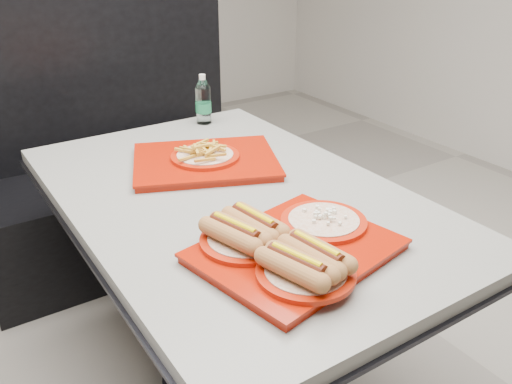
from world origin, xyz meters
TOP-DOWN VIEW (x-y plane):
  - ground at (0.00, 0.00)m, footprint 6.00×6.00m
  - diner_table at (0.00, 0.00)m, footprint 0.92×1.42m
  - booth_bench at (0.00, 1.09)m, footprint 1.30×0.57m
  - tray_near at (-0.07, -0.37)m, footprint 0.51×0.43m
  - tray_far at (0.03, 0.23)m, footprint 0.56×0.51m
  - water_bottle at (0.23, 0.61)m, footprint 0.06×0.06m

SIDE VIEW (x-z plane):
  - ground at x=0.00m, z-range 0.00..0.00m
  - booth_bench at x=0.00m, z-range -0.27..1.08m
  - diner_table at x=0.00m, z-range 0.21..0.96m
  - tray_far at x=0.03m, z-range 0.73..0.82m
  - tray_near at x=-0.07m, z-range 0.74..0.84m
  - water_bottle at x=0.23m, z-range 0.74..0.93m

